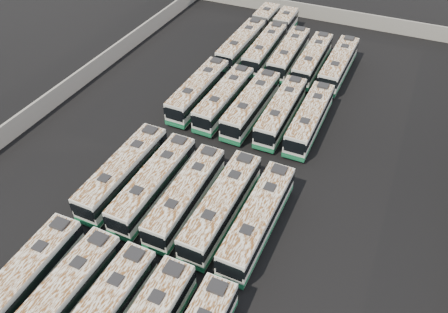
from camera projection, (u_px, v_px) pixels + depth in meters
ground at (231, 161)px, 43.29m from camera, size 140.00×140.00×0.00m
perimeter_wall at (231, 152)px, 42.57m from camera, size 45.20×73.20×2.20m
bus_front_far_left at (21, 284)px, 30.88m from camera, size 2.61×11.28×3.16m
bus_front_left at (58, 302)px, 29.77m from camera, size 2.69×11.47×3.22m
bus_midfront_far_left at (124, 172)px, 39.62m from camera, size 2.49×11.52×3.24m
bus_midfront_left at (154, 183)px, 38.54m from camera, size 2.44×11.37×3.20m
bus_midfront_center at (186, 195)px, 37.45m from camera, size 2.47×11.12×3.13m
bus_midfront_right at (222, 206)px, 36.48m from camera, size 2.55×11.57×3.25m
bus_midfront_far_right at (258, 219)px, 35.38m from camera, size 2.54×11.50×3.23m
bus_midback_far_left at (199, 90)px, 49.98m from camera, size 2.49×11.46×3.22m
bus_midback_left at (224, 98)px, 48.81m from camera, size 2.62×11.26×3.16m
bus_midback_center at (251, 105)px, 47.79m from camera, size 2.63×11.50×3.23m
bus_midback_right at (281, 111)px, 46.91m from camera, size 2.44×11.18×3.14m
bus_midback_far_right at (310, 119)px, 45.90m from camera, size 2.38×11.17×3.15m
bus_back_far_left at (250, 35)px, 60.66m from camera, size 2.53×17.97×3.26m
bus_back_left at (272, 39)px, 59.80m from camera, size 2.78×17.59×3.18m
bus_back_center at (289, 54)px, 56.66m from camera, size 2.65×11.45×3.21m
bus_back_right at (312, 60)px, 55.53m from camera, size 2.42×11.21×3.15m
bus_back_far_right at (338, 65)px, 54.50m from camera, size 2.59×11.48×3.22m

